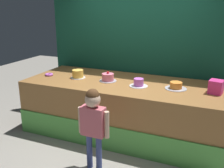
% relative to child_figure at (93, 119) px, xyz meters
% --- Properties ---
extents(ground_plane, '(12.00, 12.00, 0.00)m').
position_rel_child_figure_xyz_m(ground_plane, '(-0.00, 0.49, -0.74)').
color(ground_plane, gray).
extents(stage_platform, '(3.32, 1.34, 0.91)m').
position_rel_child_figure_xyz_m(stage_platform, '(-0.00, 1.14, -0.28)').
color(stage_platform, '#9E6B38').
rests_on(stage_platform, ground_plane).
extents(curtain_backdrop, '(3.61, 0.08, 2.90)m').
position_rel_child_figure_xyz_m(curtain_backdrop, '(-0.00, 1.90, 0.71)').
color(curtain_backdrop, '#144C38').
rests_on(curtain_backdrop, ground_plane).
extents(child_figure, '(0.44, 0.20, 1.14)m').
position_rel_child_figure_xyz_m(child_figure, '(0.00, 0.00, 0.00)').
color(child_figure, '#3F4C8C').
rests_on(child_figure, ground_plane).
extents(pink_box, '(0.22, 0.22, 0.20)m').
position_rel_child_figure_xyz_m(pink_box, '(1.41, 1.14, 0.27)').
color(pink_box, '#EF368E').
rests_on(pink_box, stage_platform).
extents(donut, '(0.15, 0.15, 0.04)m').
position_rel_child_figure_xyz_m(donut, '(-1.41, 1.01, 0.19)').
color(donut, '#CC66D8').
rests_on(donut, stage_platform).
extents(cake_far_left, '(0.26, 0.26, 0.14)m').
position_rel_child_figure_xyz_m(cake_far_left, '(-0.85, 1.08, 0.24)').
color(cake_far_left, silver).
rests_on(cake_far_left, stage_platform).
extents(cake_center_left, '(0.29, 0.29, 0.17)m').
position_rel_child_figure_xyz_m(cake_center_left, '(-0.29, 1.11, 0.24)').
color(cake_center_left, silver).
rests_on(cake_center_left, stage_platform).
extents(cake_center_right, '(0.29, 0.29, 0.13)m').
position_rel_child_figure_xyz_m(cake_center_right, '(0.28, 1.03, 0.23)').
color(cake_center_right, white).
rests_on(cake_center_right, stage_platform).
extents(cake_far_right, '(0.33, 0.33, 0.11)m').
position_rel_child_figure_xyz_m(cake_far_right, '(0.84, 1.13, 0.22)').
color(cake_far_right, silver).
rests_on(cake_far_right, stage_platform).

